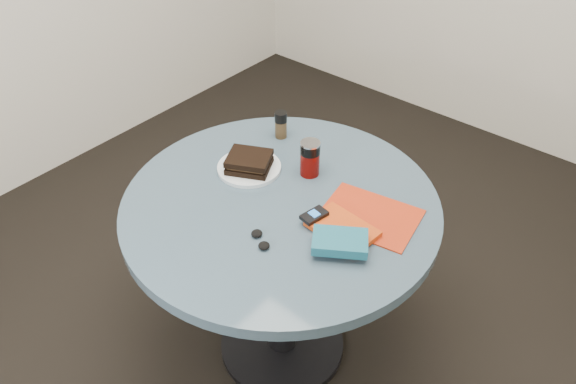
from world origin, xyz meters
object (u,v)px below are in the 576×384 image
Objects in this scene: pepper_grinder at (281,124)px; headphones at (260,240)px; sandwich at (249,162)px; soda_can at (310,158)px; magazine at (370,216)px; table at (281,238)px; novel at (340,242)px; red_book at (342,229)px; plate at (249,168)px; mp3_player at (314,215)px.

pepper_grinder reaches higher than headphones.
pepper_grinder reaches higher than sandwich.
soda_can reaches higher than headphones.
soda_can is 0.29m from magazine.
table is 9.87× the size of pepper_grinder.
soda_can is 0.37m from novel.
pepper_grinder reaches higher than red_book.
headphones is (0.26, -0.24, 0.00)m from plate.
magazine is 0.11m from red_book.
pepper_grinder is at bearing 142.21° from mp3_player.
mp3_player is (0.33, -0.07, 0.02)m from plate.
pepper_grinder is at bearing 124.07° from headphones.
soda_can is 0.36m from headphones.
novel is 1.65× the size of headphones.
soda_can is 0.24m from mp3_player.
mp3_player is (0.38, -0.29, -0.02)m from pepper_grinder.
headphones is at bearing -67.20° from table.
magazine is 0.18m from novel.
plate is 2.28× the size of headphones.
pepper_grinder is at bearing 101.88° from plate.
table is 0.33m from magazine.
sandwich reaches higher than table.
table is 0.34m from novel.
sandwich is 1.15× the size of novel.
novel is (0.45, -0.11, -0.00)m from sandwich.
soda_can is 0.43× the size of magazine.
plate is 0.48m from novel.
red_book is 2.22× the size of mp3_player.
red_book is (-0.02, -0.11, 0.01)m from magazine.
plate is at bearing -146.91° from soda_can.
soda_can is at bearing -26.71° from pepper_grinder.
magazine is 1.84× the size of novel.
red_book is (0.41, -0.05, -0.03)m from sandwich.
sandwich is at bearing 132.67° from novel.
soda_can is 0.30m from red_book.
red_book reaches higher than headphones.
table is 0.26m from headphones.
sandwich reaches higher than magazine.
mp3_player is at bearing -11.36° from sandwich.
mp3_player is (0.16, -0.18, -0.03)m from soda_can.
sandwich is at bearing 164.14° from table.
novel is at bearing -13.26° from table.
mp3_player is (0.32, -0.06, -0.01)m from sandwich.
magazine is (0.44, 0.06, -0.00)m from plate.
soda_can is at bearing 108.06° from novel.
table is 0.26m from plate.
headphones reaches higher than table.
soda_can reaches higher than magazine.
sandwich is at bearing 178.21° from magazine.
mp3_player is 0.18m from headphones.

